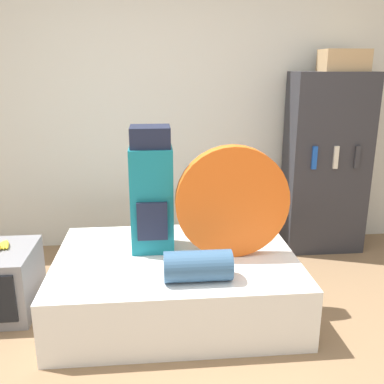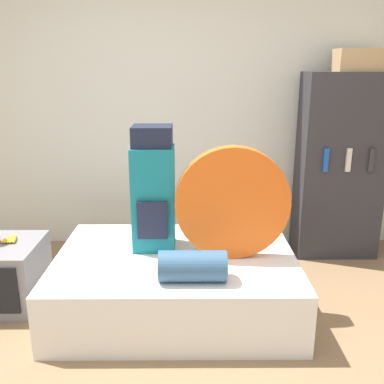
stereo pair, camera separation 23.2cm
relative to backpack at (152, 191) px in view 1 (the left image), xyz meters
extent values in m
cube|color=silver|center=(0.19, 1.10, 0.47)|extent=(8.00, 0.05, 2.60)
cube|color=white|center=(0.15, -0.14, -0.62)|extent=(1.64, 1.17, 0.41)
cube|color=#14707F|center=(0.00, 0.00, -0.06)|extent=(0.29, 0.27, 0.73)
cube|color=#191E33|center=(0.00, 0.01, 0.38)|extent=(0.27, 0.24, 0.14)
cube|color=#191E33|center=(0.00, -0.15, -0.17)|extent=(0.20, 0.03, 0.26)
cylinder|color=#E05B19|center=(0.53, -0.16, -0.04)|extent=(0.76, 0.10, 0.76)
cylinder|color=#33567A|center=(0.27, -0.51, -0.33)|extent=(0.41, 0.19, 0.19)
ellipsoid|color=yellow|center=(-1.05, 0.01, -0.36)|extent=(0.07, 0.15, 0.03)
ellipsoid|color=yellow|center=(-1.04, 0.01, -0.36)|extent=(0.05, 0.16, 0.03)
ellipsoid|color=yellow|center=(-1.03, 0.01, -0.36)|extent=(0.03, 0.15, 0.03)
ellipsoid|color=yellow|center=(-1.02, 0.01, -0.36)|extent=(0.05, 0.16, 0.03)
ellipsoid|color=yellow|center=(-1.01, 0.01, -0.36)|extent=(0.07, 0.15, 0.03)
cube|color=#2D2D33|center=(1.57, 0.82, -0.02)|extent=(0.71, 0.37, 1.61)
cube|color=#194CB2|center=(1.38, 0.62, 0.08)|extent=(0.04, 0.02, 0.20)
cube|color=beige|center=(1.57, 0.62, 0.08)|extent=(0.04, 0.02, 0.20)
cube|color=#2D2D33|center=(1.76, 0.62, 0.08)|extent=(0.04, 0.02, 0.20)
cube|color=tan|center=(1.65, 0.82, 0.88)|extent=(0.39, 0.25, 0.18)
camera|label=1|loc=(0.02, -2.84, 0.82)|focal=40.00mm
camera|label=2|loc=(0.25, -2.85, 0.82)|focal=40.00mm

